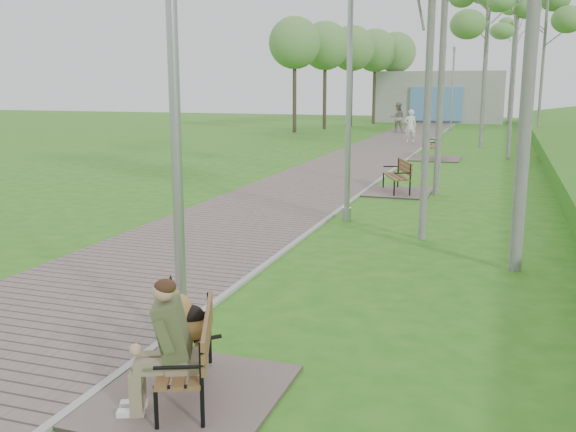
% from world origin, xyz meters
% --- Properties ---
extents(walkway, '(3.50, 67.00, 0.04)m').
position_xyz_m(walkway, '(-1.75, 21.50, 0.02)').
color(walkway, '#6B5C56').
rests_on(walkway, ground).
extents(kerb, '(0.10, 67.00, 0.05)m').
position_xyz_m(kerb, '(0.00, 21.50, 0.03)').
color(kerb, '#999993').
rests_on(kerb, ground).
extents(building_north, '(10.00, 5.20, 4.00)m').
position_xyz_m(building_north, '(-1.50, 50.97, 1.99)').
color(building_north, '#9E9E99').
rests_on(building_north, ground).
extents(bench_main, '(1.69, 1.88, 1.48)m').
position_xyz_m(bench_main, '(0.81, 2.16, 0.41)').
color(bench_main, '#6B5C56').
rests_on(bench_main, ground).
extents(bench_second, '(1.82, 2.03, 1.12)m').
position_xyz_m(bench_second, '(0.86, 14.77, 0.21)').
color(bench_second, '#6B5C56').
rests_on(bench_second, ground).
extents(bench_third, '(2.05, 2.28, 1.26)m').
position_xyz_m(bench_third, '(0.96, 23.55, 0.24)').
color(bench_third, '#6B5C56').
rests_on(bench_third, ground).
extents(lamp_post_near, '(0.20, 0.20, 5.23)m').
position_xyz_m(lamp_post_near, '(0.25, 3.31, 2.44)').
color(lamp_post_near, '#A0A3A8').
rests_on(lamp_post_near, ground).
extents(lamp_post_second, '(0.20, 0.20, 5.09)m').
position_xyz_m(lamp_post_second, '(0.43, 10.68, 2.38)').
color(lamp_post_second, '#A0A3A8').
rests_on(lamp_post_second, ground).
extents(lamp_post_third, '(0.20, 0.20, 5.23)m').
position_xyz_m(lamp_post_third, '(0.11, 35.87, 2.44)').
color(lamp_post_third, '#A0A3A8').
rests_on(lamp_post_third, ground).
extents(lamp_post_far, '(0.21, 0.21, 5.33)m').
position_xyz_m(lamp_post_far, '(0.28, 40.51, 2.49)').
color(lamp_post_far, '#A0A3A8').
rests_on(lamp_post_far, ground).
extents(pedestrian_near, '(0.72, 0.57, 1.71)m').
position_xyz_m(pedestrian_near, '(-0.99, 30.72, 0.86)').
color(pedestrian_near, white).
rests_on(pedestrian_near, ground).
extents(pedestrian_far, '(0.99, 0.81, 1.88)m').
position_xyz_m(pedestrian_far, '(-2.72, 37.45, 0.94)').
color(pedestrian_far, gray).
rests_on(pedestrian_far, ground).
extents(birch_far_b, '(2.65, 2.65, 8.24)m').
position_xyz_m(birch_far_b, '(2.57, 29.31, 6.47)').
color(birch_far_b, silver).
rests_on(birch_far_b, ground).
extents(birch_far_c, '(2.36, 2.36, 8.58)m').
position_xyz_m(birch_far_c, '(5.28, 33.17, 6.74)').
color(birch_far_c, silver).
rests_on(birch_far_c, ground).
extents(birch_distant_a, '(2.62, 2.62, 9.96)m').
position_xyz_m(birch_distant_a, '(2.23, 41.76, 7.82)').
color(birch_distant_a, silver).
rests_on(birch_distant_a, ground).
extents(birch_distant_b, '(2.68, 2.68, 9.96)m').
position_xyz_m(birch_distant_b, '(3.87, 50.50, 7.82)').
color(birch_distant_b, silver).
rests_on(birch_distant_b, ground).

